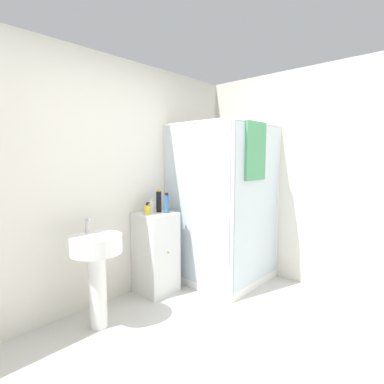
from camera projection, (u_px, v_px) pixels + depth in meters
ground_plane at (255, 369)px, 2.12m from camera, size 12.00×12.00×0.00m
wall_back at (114, 181)px, 3.11m from camera, size 6.40×0.06×2.50m
wall_right at (339, 180)px, 3.22m from camera, size 0.06×6.40×2.50m
shower_enclosure at (224, 242)px, 3.60m from camera, size 1.00×1.03×1.88m
vanity_cabinet at (156, 252)px, 3.32m from camera, size 0.39×0.41×0.89m
sink at (97, 260)px, 2.59m from camera, size 0.44×0.44×0.96m
soap_dispenser at (147, 209)px, 3.21m from camera, size 0.07×0.07×0.13m
shampoo_bottle_tall_black at (159, 201)px, 3.32m from camera, size 0.06×0.06×0.25m
shampoo_bottle_blue at (167, 203)px, 3.25m from camera, size 0.05×0.05×0.22m
lotion_bottle_white at (151, 206)px, 3.30m from camera, size 0.06×0.06×0.16m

